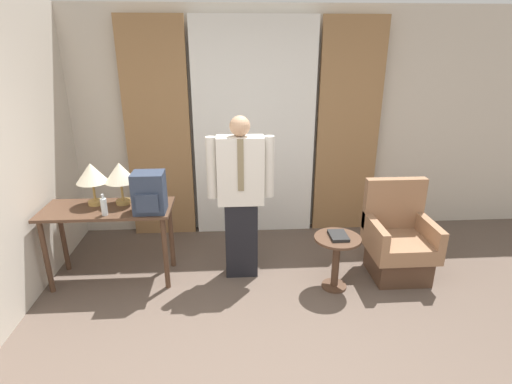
# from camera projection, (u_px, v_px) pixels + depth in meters

# --- Properties ---
(wall_back) EXTENTS (10.00, 0.06, 2.70)m
(wall_back) POSITION_uv_depth(u_px,v_px,m) (254.00, 124.00, 4.86)
(wall_back) COLOR beige
(wall_back) RESTS_ON ground_plane
(curtain_sheer_center) EXTENTS (1.44, 0.06, 2.58)m
(curtain_sheer_center) POSITION_uv_depth(u_px,v_px,m) (254.00, 131.00, 4.76)
(curtain_sheer_center) COLOR white
(curtain_sheer_center) RESTS_ON ground_plane
(curtain_drape_left) EXTENTS (0.75, 0.06, 2.58)m
(curtain_drape_left) POSITION_uv_depth(u_px,v_px,m) (158.00, 133.00, 4.69)
(curtain_drape_left) COLOR #997047
(curtain_drape_left) RESTS_ON ground_plane
(curtain_drape_right) EXTENTS (0.75, 0.06, 2.58)m
(curtain_drape_right) POSITION_uv_depth(u_px,v_px,m) (348.00, 130.00, 4.83)
(curtain_drape_right) COLOR #997047
(curtain_drape_right) RESTS_ON ground_plane
(desk) EXTENTS (1.23, 0.53, 0.78)m
(desk) POSITION_uv_depth(u_px,v_px,m) (109.00, 219.00, 3.90)
(desk) COLOR #4C3323
(desk) RESTS_ON ground_plane
(table_lamp_left) EXTENTS (0.30, 0.30, 0.42)m
(table_lamp_left) POSITION_uv_depth(u_px,v_px,m) (91.00, 174.00, 3.83)
(table_lamp_left) COLOR tan
(table_lamp_left) RESTS_ON desk
(table_lamp_right) EXTENTS (0.30, 0.30, 0.42)m
(table_lamp_right) POSITION_uv_depth(u_px,v_px,m) (120.00, 174.00, 3.85)
(table_lamp_right) COLOR tan
(table_lamp_right) RESTS_ON desk
(bottle_near_edge) EXTENTS (0.06, 0.06, 0.21)m
(bottle_near_edge) POSITION_uv_depth(u_px,v_px,m) (104.00, 206.00, 3.66)
(bottle_near_edge) COLOR silver
(bottle_near_edge) RESTS_ON desk
(backpack) EXTENTS (0.29, 0.27, 0.38)m
(backpack) POSITION_uv_depth(u_px,v_px,m) (149.00, 193.00, 3.70)
(backpack) COLOR #2D384C
(backpack) RESTS_ON desk
(person) EXTENTS (0.65, 0.21, 1.66)m
(person) POSITION_uv_depth(u_px,v_px,m) (241.00, 193.00, 3.90)
(person) COLOR black
(person) RESTS_ON ground_plane
(armchair) EXTENTS (0.63, 0.61, 0.98)m
(armchair) POSITION_uv_depth(u_px,v_px,m) (398.00, 243.00, 4.09)
(armchair) COLOR #4C3323
(armchair) RESTS_ON ground_plane
(side_table) EXTENTS (0.44, 0.44, 0.55)m
(side_table) POSITION_uv_depth(u_px,v_px,m) (336.00, 254.00, 3.84)
(side_table) COLOR #4C3323
(side_table) RESTS_ON ground_plane
(book) EXTENTS (0.16, 0.23, 0.03)m
(book) POSITION_uv_depth(u_px,v_px,m) (338.00, 236.00, 3.78)
(book) COLOR black
(book) RESTS_ON side_table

